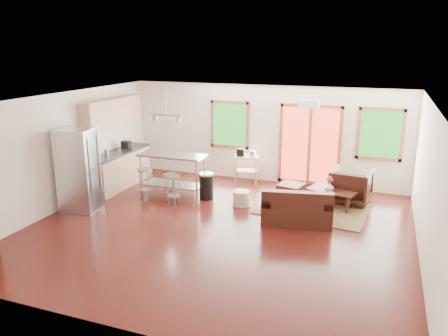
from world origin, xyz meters
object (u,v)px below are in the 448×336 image
(armchair, at_px, (351,184))
(island, at_px, (173,167))
(kitchen_cart, at_px, (246,160))
(rug, at_px, (314,209))
(coffee_table, at_px, (333,192))
(loveseat, at_px, (296,209))
(refrigerator, at_px, (79,170))
(ottoman, at_px, (291,191))

(armchair, xyz_separation_m, island, (-4.17, -0.96, 0.26))
(island, height_order, kitchen_cart, island)
(rug, height_order, kitchen_cart, kitchen_cart)
(armchair, distance_m, kitchen_cart, 2.83)
(rug, height_order, armchair, armchair)
(coffee_table, bearing_deg, kitchen_cart, 157.58)
(loveseat, distance_m, refrigerator, 4.84)
(refrigerator, distance_m, island, 2.21)
(loveseat, xyz_separation_m, ottoman, (-0.41, 1.43, -0.12))
(armchair, relative_size, ottoman, 1.63)
(armchair, xyz_separation_m, kitchen_cart, (-2.77, 0.55, 0.20))
(rug, bearing_deg, loveseat, -104.45)
(rug, distance_m, armchair, 1.13)
(rug, height_order, coffee_table, coffee_table)
(armchair, height_order, ottoman, armchair)
(rug, relative_size, island, 1.43)
(loveseat, relative_size, coffee_table, 1.32)
(coffee_table, xyz_separation_m, island, (-3.81, -0.51, 0.35))
(loveseat, height_order, ottoman, loveseat)
(armchair, bearing_deg, loveseat, 67.31)
(loveseat, distance_m, island, 3.31)
(loveseat, bearing_deg, island, 156.73)
(rug, distance_m, refrigerator, 5.35)
(loveseat, distance_m, coffee_table, 1.34)
(loveseat, xyz_separation_m, armchair, (0.96, 1.65, 0.15))
(coffee_table, relative_size, kitchen_cart, 1.24)
(coffee_table, relative_size, ottoman, 2.15)
(coffee_table, bearing_deg, refrigerator, -158.22)
(armchair, relative_size, island, 0.55)
(rug, xyz_separation_m, coffee_table, (0.37, 0.30, 0.35))
(loveseat, bearing_deg, kitchen_cart, 118.35)
(ottoman, bearing_deg, refrigerator, -151.36)
(ottoman, relative_size, refrigerator, 0.30)
(loveseat, distance_m, kitchen_cart, 2.86)
(island, bearing_deg, armchair, 12.89)
(kitchen_cart, bearing_deg, refrigerator, -132.99)
(island, distance_m, kitchen_cart, 2.06)
(rug, distance_m, island, 3.52)
(loveseat, bearing_deg, armchair, 48.58)
(ottoman, bearing_deg, armchair, 9.07)
(rug, distance_m, loveseat, 0.98)
(rug, bearing_deg, armchair, 45.54)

